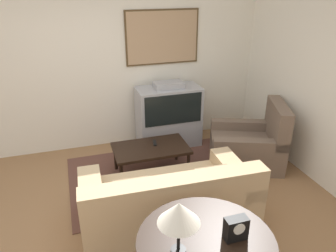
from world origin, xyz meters
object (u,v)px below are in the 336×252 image
at_px(tv, 169,116).
at_px(armchair, 250,146).
at_px(mantel_clock, 236,228).
at_px(couch, 169,202).
at_px(console_table, 206,247).
at_px(coffee_table, 151,150).
at_px(table_lamp, 179,214).

xyz_separation_m(tv, armchair, (0.95, -0.92, -0.22)).
height_order(tv, mantel_clock, tv).
height_order(armchair, mantel_clock, armchair).
height_order(couch, armchair, armchair).
bearing_deg(console_table, coffee_table, 86.64).
xyz_separation_m(coffee_table, mantel_clock, (0.09, -2.16, 0.45)).
xyz_separation_m(console_table, mantel_clock, (0.21, -0.04, 0.16)).
height_order(coffee_table, mantel_clock, mantel_clock).
bearing_deg(coffee_table, tv, 57.39).
xyz_separation_m(couch, armchair, (1.53, 0.91, -0.00)).
bearing_deg(couch, armchair, -147.16).
bearing_deg(couch, coffee_table, -92.15).
distance_m(console_table, table_lamp, 0.47).
bearing_deg(armchair, coffee_table, -73.74).
bearing_deg(table_lamp, coffee_table, 80.55).
bearing_deg(mantel_clock, console_table, 169.10).
height_order(console_table, table_lamp, table_lamp).
bearing_deg(console_table, tv, 77.85).
relative_size(armchair, coffee_table, 1.22).
xyz_separation_m(armchair, table_lamp, (-1.81, -2.02, 0.79)).
xyz_separation_m(table_lamp, mantel_clock, (0.45, -0.00, -0.24)).
xyz_separation_m(coffee_table, table_lamp, (-0.36, -2.16, 0.69)).
xyz_separation_m(couch, table_lamp, (-0.28, -1.11, 0.79)).
bearing_deg(mantel_clock, table_lamp, 179.89).
relative_size(coffee_table, mantel_clock, 5.51).
bearing_deg(console_table, mantel_clock, -10.90).
bearing_deg(coffee_table, table_lamp, -99.45).
bearing_deg(table_lamp, tv, 73.71).
height_order(tv, couch, tv).
bearing_deg(armchair, table_lamp, -20.19).
relative_size(armchair, console_table, 1.17).
xyz_separation_m(tv, couch, (-0.58, -1.83, -0.22)).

